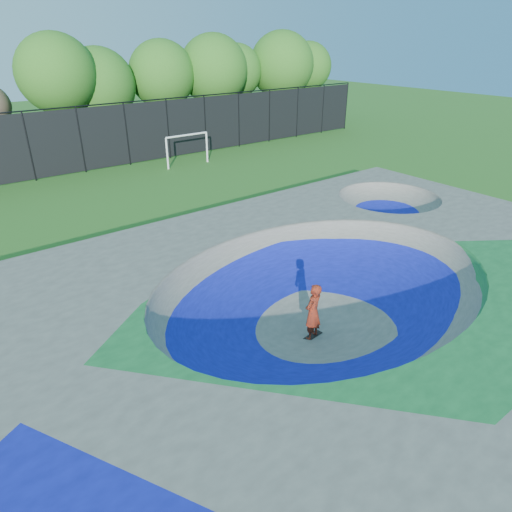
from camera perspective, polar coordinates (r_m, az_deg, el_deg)
The scene contains 7 objects.
ground at distance 14.30m, azimuth 8.37°, elevation -7.85°, with size 120.00×120.00×0.00m, color #285F1A.
skate_deck at distance 13.90m, azimuth 8.57°, elevation -5.28°, with size 22.00×14.00×1.50m, color gray.
skater at distance 12.98m, azimuth 7.12°, elevation -6.99°, with size 0.64×0.42×1.76m, color red.
skateboard at distance 13.46m, azimuth 6.92°, elevation -10.04°, with size 0.78×0.22×0.05m, color black.
soccer_goal at distance 31.03m, azimuth -8.60°, elevation 13.68°, with size 3.11×0.12×2.06m.
fence at distance 30.88m, azimuth -21.08°, elevation 13.51°, with size 48.09×0.09×4.04m.
treeline at distance 35.76m, azimuth -21.93°, elevation 19.72°, with size 52.52×6.90×8.30m.
Camera 1 is at (-8.82, -8.02, 7.90)m, focal length 32.00 mm.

